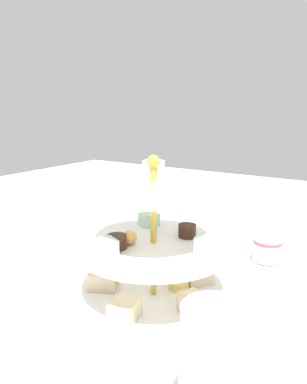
{
  "coord_description": "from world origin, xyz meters",
  "views": [
    {
      "loc": [
        -0.46,
        -0.29,
        0.31
      ],
      "look_at": [
        0.0,
        0.0,
        0.18
      ],
      "focal_mm": 33.57,
      "sensor_mm": 36.0,
      "label": 1
    }
  ],
  "objects_px": {
    "tiered_serving_stand": "(154,257)",
    "water_glass_tall_right": "(214,374)",
    "water_glass_short_left": "(206,232)",
    "teacup_with_saucer": "(267,252)"
  },
  "relations": [
    {
      "from": "water_glass_short_left",
      "to": "teacup_with_saucer",
      "type": "relative_size",
      "value": 0.78
    },
    {
      "from": "water_glass_tall_right",
      "to": "water_glass_short_left",
      "type": "bearing_deg",
      "value": 25.22
    },
    {
      "from": "water_glass_short_left",
      "to": "teacup_with_saucer",
      "type": "xyz_separation_m",
      "value": [
        -0.01,
        -0.14,
        -0.01
      ]
    },
    {
      "from": "teacup_with_saucer",
      "to": "water_glass_tall_right",
      "type": "bearing_deg",
      "value": -171.29
    },
    {
      "from": "water_glass_short_left",
      "to": "teacup_with_saucer",
      "type": "bearing_deg",
      "value": -95.32
    },
    {
      "from": "tiered_serving_stand",
      "to": "water_glass_tall_right",
      "type": "xyz_separation_m",
      "value": [
        -0.18,
        -0.19,
        -0.01
      ]
    },
    {
      "from": "tiered_serving_stand",
      "to": "teacup_with_saucer",
      "type": "bearing_deg",
      "value": -25.92
    },
    {
      "from": "water_glass_tall_right",
      "to": "teacup_with_saucer",
      "type": "distance_m",
      "value": 0.44
    },
    {
      "from": "tiered_serving_stand",
      "to": "water_glass_tall_right",
      "type": "distance_m",
      "value": 0.26
    },
    {
      "from": "water_glass_tall_right",
      "to": "tiered_serving_stand",
      "type": "bearing_deg",
      "value": 45.23
    }
  ]
}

